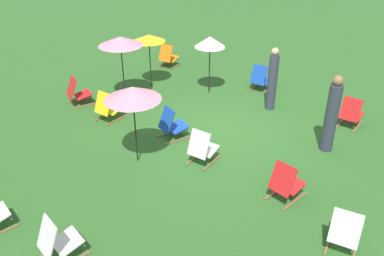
{
  "coord_description": "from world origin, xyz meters",
  "views": [
    {
      "loc": [
        -5.8,
        7.34,
        5.23
      ],
      "look_at": [
        0.0,
        1.2,
        0.5
      ],
      "focal_mm": 38.23,
      "sensor_mm": 36.0,
      "label": 1
    }
  ],
  "objects_px": {
    "deckchair_0": "(168,57)",
    "person_1": "(332,115)",
    "deckchair_6": "(202,148)",
    "umbrella_3": "(149,38)",
    "deckchair_8": "(351,113)",
    "deckchair_15": "(57,241)",
    "deckchair_13": "(108,108)",
    "umbrella_2": "(210,42)",
    "person_0": "(272,80)",
    "deckchair_5": "(261,79)",
    "deckchair_12": "(345,231)",
    "deckchair_7": "(286,183)",
    "deckchair_14": "(172,125)",
    "deckchair_2": "(77,92)",
    "umbrella_0": "(120,41)",
    "umbrella_1": "(133,93)"
  },
  "relations": [
    {
      "from": "deckchair_0",
      "to": "person_1",
      "type": "bearing_deg",
      "value": 156.61
    },
    {
      "from": "deckchair_6",
      "to": "umbrella_3",
      "type": "bearing_deg",
      "value": -36.34
    },
    {
      "from": "deckchair_8",
      "to": "deckchair_15",
      "type": "xyz_separation_m",
      "value": [
        1.48,
        7.68,
        0.0
      ]
    },
    {
      "from": "deckchair_13",
      "to": "umbrella_3",
      "type": "height_order",
      "value": "umbrella_3"
    },
    {
      "from": "deckchair_8",
      "to": "umbrella_2",
      "type": "bearing_deg",
      "value": 5.96
    },
    {
      "from": "deckchair_8",
      "to": "person_0",
      "type": "relative_size",
      "value": 0.46
    },
    {
      "from": "deckchair_5",
      "to": "deckchair_13",
      "type": "height_order",
      "value": "same"
    },
    {
      "from": "deckchair_12",
      "to": "person_0",
      "type": "distance_m",
      "value": 5.41
    },
    {
      "from": "deckchair_7",
      "to": "person_1",
      "type": "bearing_deg",
      "value": -79.01
    },
    {
      "from": "person_0",
      "to": "person_1",
      "type": "xyz_separation_m",
      "value": [
        -2.22,
        0.93,
        0.04
      ]
    },
    {
      "from": "deckchair_13",
      "to": "deckchair_14",
      "type": "bearing_deg",
      "value": -173.22
    },
    {
      "from": "deckchair_15",
      "to": "deckchair_2",
      "type": "bearing_deg",
      "value": -29.43
    },
    {
      "from": "deckchair_6",
      "to": "deckchair_8",
      "type": "xyz_separation_m",
      "value": [
        -1.68,
        -3.93,
        0.0
      ]
    },
    {
      "from": "deckchair_12",
      "to": "deckchair_5",
      "type": "bearing_deg",
      "value": -58.96
    },
    {
      "from": "deckchair_7",
      "to": "deckchair_12",
      "type": "bearing_deg",
      "value": 165.93
    },
    {
      "from": "deckchair_13",
      "to": "umbrella_0",
      "type": "distance_m",
      "value": 1.94
    },
    {
      "from": "deckchair_5",
      "to": "deckchair_6",
      "type": "xyz_separation_m",
      "value": [
        -1.41,
        4.26,
        0.0
      ]
    },
    {
      "from": "deckchair_12",
      "to": "umbrella_2",
      "type": "bearing_deg",
      "value": -45.16
    },
    {
      "from": "deckchair_15",
      "to": "deckchair_13",
      "type": "bearing_deg",
      "value": -39.4
    },
    {
      "from": "deckchair_6",
      "to": "person_0",
      "type": "relative_size",
      "value": 0.46
    },
    {
      "from": "deckchair_0",
      "to": "deckchair_8",
      "type": "distance_m",
      "value": 6.64
    },
    {
      "from": "deckchair_13",
      "to": "deckchair_14",
      "type": "distance_m",
      "value": 2.01
    },
    {
      "from": "umbrella_2",
      "to": "person_1",
      "type": "height_order",
      "value": "person_1"
    },
    {
      "from": "deckchair_0",
      "to": "person_1",
      "type": "height_order",
      "value": "person_1"
    },
    {
      "from": "umbrella_1",
      "to": "deckchair_13",
      "type": "bearing_deg",
      "value": -19.57
    },
    {
      "from": "deckchair_14",
      "to": "deckchair_12",
      "type": "bearing_deg",
      "value": -172.28
    },
    {
      "from": "deckchair_15",
      "to": "umbrella_3",
      "type": "bearing_deg",
      "value": -47.15
    },
    {
      "from": "deckchair_15",
      "to": "umbrella_3",
      "type": "height_order",
      "value": "umbrella_3"
    },
    {
      "from": "deckchair_0",
      "to": "deckchair_15",
      "type": "relative_size",
      "value": 1.02
    },
    {
      "from": "umbrella_2",
      "to": "deckchair_15",
      "type": "bearing_deg",
      "value": 111.32
    },
    {
      "from": "deckchair_2",
      "to": "deckchair_15",
      "type": "height_order",
      "value": "same"
    },
    {
      "from": "deckchair_0",
      "to": "deckchair_5",
      "type": "bearing_deg",
      "value": 176.39
    },
    {
      "from": "deckchair_6",
      "to": "umbrella_2",
      "type": "bearing_deg",
      "value": -60.01
    },
    {
      "from": "deckchair_6",
      "to": "deckchair_15",
      "type": "bearing_deg",
      "value": 83.99
    },
    {
      "from": "deckchair_8",
      "to": "umbrella_1",
      "type": "distance_m",
      "value": 5.8
    },
    {
      "from": "umbrella_0",
      "to": "umbrella_2",
      "type": "distance_m",
      "value": 2.58
    },
    {
      "from": "deckchair_2",
      "to": "umbrella_1",
      "type": "xyz_separation_m",
      "value": [
        -3.54,
        0.74,
        1.32
      ]
    },
    {
      "from": "deckchair_15",
      "to": "person_0",
      "type": "height_order",
      "value": "person_0"
    },
    {
      "from": "deckchair_6",
      "to": "umbrella_2",
      "type": "xyz_separation_m",
      "value": [
        2.43,
        -3.0,
        1.24
      ]
    },
    {
      "from": "deckchair_14",
      "to": "person_1",
      "type": "bearing_deg",
      "value": -130.17
    },
    {
      "from": "deckchair_7",
      "to": "deckchair_14",
      "type": "distance_m",
      "value": 3.35
    },
    {
      "from": "deckchair_14",
      "to": "deckchair_2",
      "type": "bearing_deg",
      "value": 23.69
    },
    {
      "from": "deckchair_12",
      "to": "deckchair_13",
      "type": "relative_size",
      "value": 1.04
    },
    {
      "from": "deckchair_0",
      "to": "deckchair_6",
      "type": "xyz_separation_m",
      "value": [
        -4.96,
        3.68,
        0.0
      ]
    },
    {
      "from": "deckchair_0",
      "to": "umbrella_2",
      "type": "relative_size",
      "value": 0.48
    },
    {
      "from": "umbrella_1",
      "to": "person_0",
      "type": "xyz_separation_m",
      "value": [
        -0.68,
        -4.34,
        -0.82
      ]
    },
    {
      "from": "umbrella_2",
      "to": "person_1",
      "type": "bearing_deg",
      "value": 172.41
    },
    {
      "from": "deckchair_12",
      "to": "umbrella_3",
      "type": "xyz_separation_m",
      "value": [
        7.64,
        -2.44,
        1.19
      ]
    },
    {
      "from": "deckchair_12",
      "to": "umbrella_3",
      "type": "height_order",
      "value": "umbrella_3"
    },
    {
      "from": "deckchair_2",
      "to": "person_0",
      "type": "xyz_separation_m",
      "value": [
        -4.22,
        -3.6,
        0.5
      ]
    }
  ]
}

